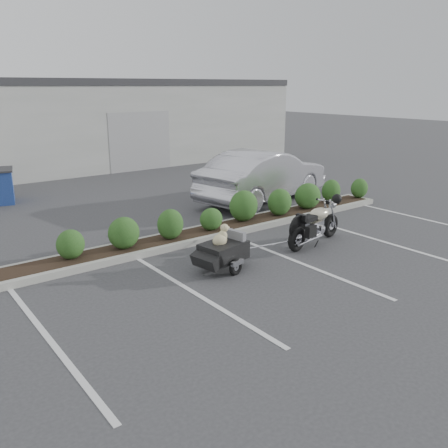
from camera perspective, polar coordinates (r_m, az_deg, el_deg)
ground at (r=10.14m, az=1.84°, el=-5.17°), size 90.00×90.00×0.00m
planter_kerb at (r=12.34m, az=-0.98°, el=-0.82°), size 12.00×1.00×0.15m
building at (r=25.09m, az=-23.87°, el=11.07°), size 26.00×10.00×4.00m
motorcycle at (r=11.63m, az=10.93°, el=-0.12°), size 2.09×0.84×1.20m
pet_trailer at (r=9.85m, az=-0.13°, el=-3.22°), size 1.69×0.96×1.00m
sedan at (r=15.80m, az=4.80°, el=5.82°), size 5.39×2.81×1.69m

